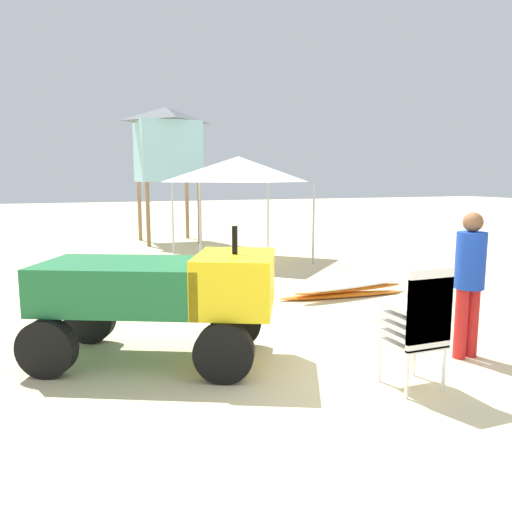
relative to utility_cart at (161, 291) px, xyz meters
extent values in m
plane|color=beige|center=(1.83, -1.32, -0.78)|extent=(80.00, 80.00, 0.00)
cube|color=#1E6B38|center=(-0.35, 0.17, 0.07)|extent=(2.10, 1.77, 0.50)
cube|color=yellow|center=(0.73, -0.35, 0.12)|extent=(1.20, 1.34, 0.60)
cylinder|color=black|center=(0.73, -0.35, 0.57)|extent=(0.08, 0.08, 0.30)
cylinder|color=black|center=(0.92, 0.17, -0.48)|extent=(0.62, 0.42, 0.60)
cylinder|color=black|center=(0.44, -0.82, -0.48)|extent=(0.62, 0.42, 0.60)
cylinder|color=black|center=(-0.70, 0.95, -0.48)|extent=(0.62, 0.42, 0.60)
cylinder|color=black|center=(-1.18, -0.04, -0.48)|extent=(0.62, 0.42, 0.60)
cube|color=white|center=(2.09, -1.59, -0.34)|extent=(0.48, 0.48, 0.04)
cube|color=white|center=(2.09, -1.81, -0.14)|extent=(0.48, 0.04, 0.40)
cube|color=white|center=(2.09, -1.59, -0.25)|extent=(0.48, 0.48, 0.04)
cube|color=white|center=(2.09, -1.81, -0.05)|extent=(0.48, 0.04, 0.40)
cube|color=white|center=(2.09, -1.59, -0.16)|extent=(0.48, 0.48, 0.04)
cube|color=white|center=(2.09, -1.81, 0.04)|extent=(0.48, 0.04, 0.40)
cube|color=white|center=(2.09, -1.59, -0.07)|extent=(0.48, 0.48, 0.04)
cube|color=white|center=(2.09, -1.81, 0.13)|extent=(0.48, 0.04, 0.40)
cube|color=white|center=(2.09, -1.59, 0.02)|extent=(0.48, 0.48, 0.04)
cube|color=white|center=(2.09, -1.81, 0.22)|extent=(0.48, 0.04, 0.40)
cylinder|color=white|center=(2.30, -1.38, -0.57)|extent=(0.04, 0.04, 0.42)
cylinder|color=white|center=(1.88, -1.38, -0.57)|extent=(0.04, 0.04, 0.42)
cylinder|color=white|center=(2.30, -1.80, -0.57)|extent=(0.04, 0.04, 0.42)
cylinder|color=white|center=(1.88, -1.80, -0.57)|extent=(0.04, 0.04, 0.42)
ellipsoid|color=orange|center=(3.40, 1.88, -0.74)|extent=(2.23, 0.48, 0.08)
ellipsoid|color=orange|center=(3.59, 1.93, -0.66)|extent=(2.14, 0.30, 0.08)
ellipsoid|color=white|center=(3.57, 1.84, -0.58)|extent=(2.22, 0.58, 0.08)
cylinder|color=red|center=(3.11, -1.14, -0.39)|extent=(0.14, 0.14, 0.79)
cylinder|color=red|center=(3.27, -1.14, -0.39)|extent=(0.14, 0.14, 0.79)
cylinder|color=#193FB2|center=(3.19, -1.14, 0.32)|extent=(0.32, 0.32, 0.63)
sphere|color=brown|center=(3.19, -1.14, 0.74)|extent=(0.21, 0.21, 0.21)
cylinder|color=#B2B2B7|center=(1.83, 5.08, 0.17)|extent=(0.05, 0.05, 1.90)
cylinder|color=#B2B2B7|center=(4.55, 5.08, 0.17)|extent=(0.05, 0.05, 1.90)
cylinder|color=#B2B2B7|center=(1.83, 7.81, 0.17)|extent=(0.05, 0.05, 1.90)
cylinder|color=#B2B2B7|center=(4.55, 7.81, 0.17)|extent=(0.05, 0.05, 1.90)
pyramid|color=silver|center=(3.19, 6.45, 1.43)|extent=(2.72, 2.72, 0.62)
cylinder|color=olive|center=(1.49, 9.62, 0.16)|extent=(0.12, 0.12, 1.89)
cylinder|color=olive|center=(3.05, 9.62, 0.16)|extent=(0.12, 0.12, 1.89)
cylinder|color=olive|center=(1.49, 11.18, 0.16)|extent=(0.12, 0.12, 1.89)
cylinder|color=olive|center=(3.05, 11.18, 0.16)|extent=(0.12, 0.12, 1.89)
cube|color=#95CEDA|center=(2.27, 10.40, 2.00)|extent=(1.80, 1.80, 1.80)
pyramid|color=#4C5156|center=(2.27, 10.40, 3.13)|extent=(1.98, 1.98, 0.45)
camera|label=1|loc=(-1.01, -5.38, 1.21)|focal=35.56mm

